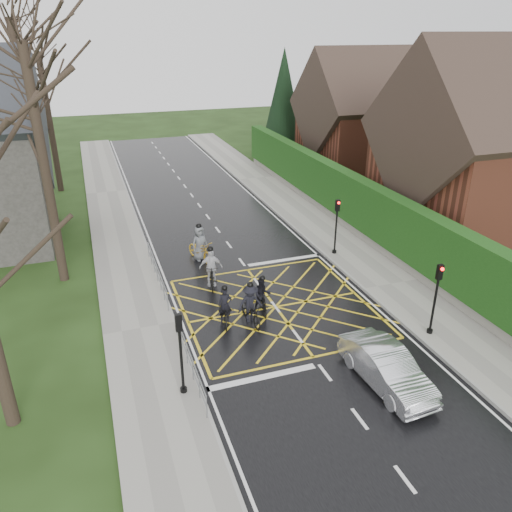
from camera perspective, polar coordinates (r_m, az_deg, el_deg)
ground at (r=22.60m, az=2.24°, el=-5.84°), size 120.00×120.00×0.00m
road at (r=22.59m, az=2.24°, el=-5.83°), size 9.00×80.00×0.01m
sidewalk_right at (r=25.13m, az=15.13°, el=-3.23°), size 3.00×80.00×0.15m
sidewalk_left at (r=21.41m, az=-13.06°, el=-8.18°), size 3.00×80.00×0.15m
stone_wall at (r=30.46m, az=11.84°, el=2.69°), size 0.50×38.00×0.70m
hedge at (r=29.87m, az=12.12°, el=5.80°), size 0.90×38.00×2.80m
house_near at (r=31.87m, az=25.50°, el=10.08°), size 11.80×9.80×11.30m
house_far at (r=42.85m, az=12.43°, el=14.51°), size 9.80×8.80×10.30m
conifer at (r=48.06m, az=3.16°, el=16.83°), size 4.60×4.60×10.00m
tree_near at (r=24.44m, az=-23.88°, el=14.28°), size 9.24×9.24×11.44m
tree_mid at (r=32.36m, az=-25.21°, el=17.43°), size 10.08×10.08×12.48m
tree_far at (r=40.39m, az=-22.98°, el=16.71°), size 8.40×8.40×10.40m
railing_south at (r=18.26m, az=-7.61°, el=-11.36°), size 0.05×5.04×1.03m
railing_north at (r=24.67m, az=-11.28°, el=-1.50°), size 0.05×6.04×1.03m
traffic_light_ne at (r=27.29m, az=9.14°, el=3.26°), size 0.24×0.31×3.21m
traffic_light_se at (r=20.98m, az=19.78°, el=-4.78°), size 0.24×0.31×3.21m
traffic_light_sw at (r=16.89m, az=-8.57°, el=-11.08°), size 0.24×0.31×3.21m
cyclist_rear at (r=21.23m, az=-3.50°, el=-6.26°), size 1.03×1.90×1.76m
cyclist_back at (r=21.95m, az=0.75°, el=-4.84°), size 0.87×1.79×1.74m
cyclist_mid at (r=21.17m, az=-0.62°, el=-5.92°), size 1.18×2.00×1.89m
cyclist_front at (r=24.13m, az=-5.13°, el=-1.77°), size 1.18×2.14×2.07m
cyclist_lead at (r=26.91m, az=-6.41°, el=0.96°), size 1.47×2.27×2.09m
car at (r=18.34m, az=14.69°, el=-12.24°), size 1.72×4.26×1.38m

